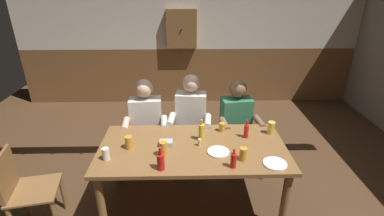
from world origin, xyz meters
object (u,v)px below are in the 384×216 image
person_2 (237,121)px  chair_empty_near_right (25,189)px  plate_0 (275,164)px  bottle_1 (202,132)px  pint_glass_1 (129,142)px  bottle_2 (233,160)px  person_1 (191,120)px  pint_glass_3 (243,154)px  bottle_0 (246,131)px  pint_glass_4 (106,154)px  table_candle (200,142)px  bottle_3 (161,161)px  dining_table (193,154)px  pint_glass_0 (163,149)px  pint_glass_5 (271,128)px  person_0 (146,121)px  plate_1 (218,152)px  wall_dart_cabinet (182,29)px  condiment_caddy (166,143)px  pint_glass_2 (222,127)px

person_2 → chair_empty_near_right: bearing=17.8°
plate_0 → bottle_1: size_ratio=0.93×
pint_glass_1 → bottle_2: bearing=-19.0°
person_1 → bottle_2: bearing=115.3°
bottle_1 → pint_glass_3: 0.54m
bottle_1 → pint_glass_3: size_ratio=1.86×
bottle_0 → pint_glass_4: (-1.43, -0.39, -0.02)m
table_candle → bottle_3: 0.54m
dining_table → pint_glass_0: 0.37m
bottle_1 → table_candle: bearing=-102.3°
dining_table → bottle_3: bottle_3 is taller
dining_table → person_1: size_ratio=1.54×
bottle_2 → pint_glass_1: bottle_2 is taller
dining_table → pint_glass_5: size_ratio=13.48×
person_0 → pint_glass_4: 0.97m
chair_empty_near_right → plate_0: size_ratio=3.90×
plate_1 → pint_glass_5: pint_glass_5 is taller
bottle_1 → pint_glass_4: size_ratio=1.96×
pint_glass_3 → wall_dart_cabinet: bearing=101.1°
table_candle → bottle_0: bearing=17.3°
dining_table → condiment_caddy: (-0.28, 0.04, 0.12)m
person_1 → table_candle: (0.08, -0.70, 0.08)m
pint_glass_4 → bottle_0: bearing=15.2°
dining_table → pint_glass_3: bearing=-27.6°
person_1 → pint_glass_5: person_1 is taller
bottle_2 → pint_glass_0: size_ratio=1.24×
person_2 → bottle_3: bearing=43.8°
dining_table → pint_glass_3: size_ratio=14.83×
dining_table → chair_empty_near_right: size_ratio=2.21×
dining_table → bottle_2: (0.37, -0.37, 0.17)m
pint_glass_4 → pint_glass_0: bearing=5.2°
table_candle → pint_glass_3: bearing=-33.2°
pint_glass_2 → wall_dart_cabinet: (-0.48, 2.54, 0.70)m
table_candle → pint_glass_1: bearing=-177.6°
dining_table → chair_empty_near_right: chair_empty_near_right is taller
pint_glass_5 → wall_dart_cabinet: bearing=111.3°
condiment_caddy → pint_glass_1: 0.38m
condiment_caddy → pint_glass_2: 0.68m
person_0 → bottle_0: 1.29m
bottle_0 → pint_glass_1: size_ratio=1.55×
person_2 → wall_dart_cabinet: 2.41m
plate_0 → pint_glass_4: pint_glass_4 is taller
condiment_caddy → plate_1: size_ratio=0.63×
person_1 → condiment_caddy: size_ratio=9.02×
person_0 → person_2: size_ratio=1.01×
condiment_caddy → bottle_2: bearing=-32.1°
pint_glass_1 → person_1: bearing=48.3°
person_1 → plate_1: size_ratio=5.69×
dining_table → person_1: person_1 is taller
person_2 → plate_0: bearing=92.5°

